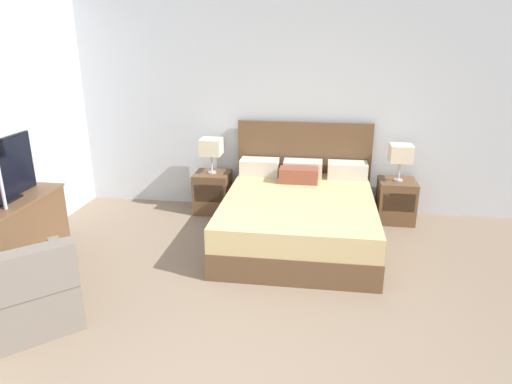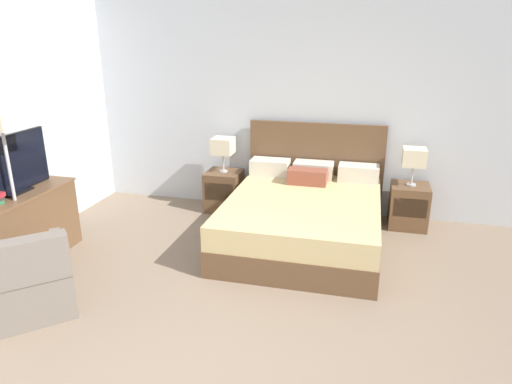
# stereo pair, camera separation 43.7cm
# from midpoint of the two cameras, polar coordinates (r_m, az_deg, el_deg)

# --- Properties ---
(wall_back) EXTENTS (6.67, 0.06, 2.77)m
(wall_back) POSITION_cam_midpoint_polar(r_m,az_deg,el_deg) (5.93, 7.44, 10.67)
(wall_back) COLOR silver
(wall_back) RESTS_ON ground
(bed) EXTENTS (1.72, 2.07, 1.19)m
(bed) POSITION_cam_midpoint_polar(r_m,az_deg,el_deg) (5.19, 8.40, -3.03)
(bed) COLOR brown
(bed) RESTS_ON ground
(nightstand_left) EXTENTS (0.45, 0.44, 0.53)m
(nightstand_left) POSITION_cam_midpoint_polar(r_m,az_deg,el_deg) (6.07, -1.98, 0.13)
(nightstand_left) COLOR brown
(nightstand_left) RESTS_ON ground
(nightstand_right) EXTENTS (0.45, 0.44, 0.53)m
(nightstand_right) POSITION_cam_midpoint_polar(r_m,az_deg,el_deg) (5.91, 20.57, -1.68)
(nightstand_right) COLOR brown
(nightstand_right) RESTS_ON ground
(table_lamp_left) EXTENTS (0.27, 0.27, 0.45)m
(table_lamp_left) POSITION_cam_midpoint_polar(r_m,az_deg,el_deg) (5.91, -2.04, 5.70)
(table_lamp_left) COLOR #B7B7BC
(table_lamp_left) RESTS_ON nightstand_left
(table_lamp_right) EXTENTS (0.27, 0.27, 0.45)m
(table_lamp_right) POSITION_cam_midpoint_polar(r_m,az_deg,el_deg) (5.74, 21.26, 4.01)
(table_lamp_right) COLOR #B7B7BC
(table_lamp_right) RESTS_ON nightstand_right
(dresser) EXTENTS (0.52, 1.16, 0.75)m
(dresser) POSITION_cam_midpoint_polar(r_m,az_deg,el_deg) (5.13, -24.98, -3.90)
(dresser) COLOR brown
(dresser) RESTS_ON ground
(tv) EXTENTS (0.18, 0.96, 0.58)m
(tv) POSITION_cam_midpoint_polar(r_m,az_deg,el_deg) (4.93, -26.06, 2.97)
(tv) COLOR black
(tv) RESTS_ON dresser
(armchair_by_window) EXTENTS (0.97, 0.97, 0.76)m
(armchair_by_window) POSITION_cam_midpoint_polar(r_m,az_deg,el_deg) (4.20, -24.17, -10.36)
(armchair_by_window) COLOR #70665B
(armchair_by_window) RESTS_ON ground
(floor_lamp) EXTENTS (0.39, 0.39, 1.71)m
(floor_lamp) POSITION_cam_midpoint_polar(r_m,az_deg,el_deg) (4.61, -26.94, 7.58)
(floor_lamp) COLOR #B7B7BC
(floor_lamp) RESTS_ON ground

